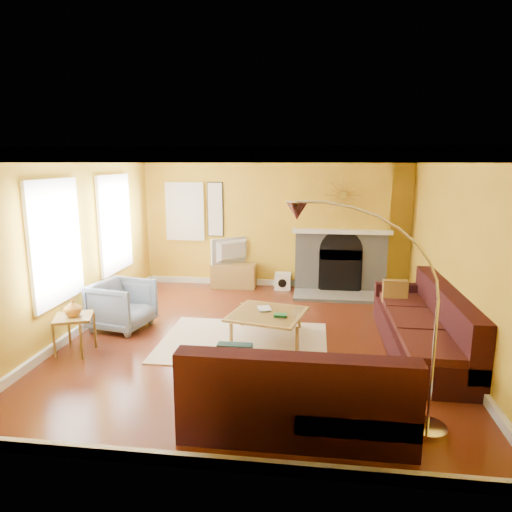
# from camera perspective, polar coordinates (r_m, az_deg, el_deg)

# --- Properties ---
(floor) EXTENTS (5.50, 6.00, 0.02)m
(floor) POSITION_cam_1_polar(r_m,az_deg,el_deg) (6.92, 0.04, -10.30)
(floor) COLOR maroon
(floor) RESTS_ON ground
(ceiling) EXTENTS (5.50, 6.00, 0.02)m
(ceiling) POSITION_cam_1_polar(r_m,az_deg,el_deg) (6.41, 0.04, 12.84)
(ceiling) COLOR white
(ceiling) RESTS_ON ground
(wall_back) EXTENTS (5.50, 0.02, 2.70)m
(wall_back) POSITION_cam_1_polar(r_m,az_deg,el_deg) (9.49, 2.38, 4.25)
(wall_back) COLOR gold
(wall_back) RESTS_ON ground
(wall_front) EXTENTS (5.50, 0.02, 2.70)m
(wall_front) POSITION_cam_1_polar(r_m,az_deg,el_deg) (3.67, -6.07, -8.09)
(wall_front) COLOR gold
(wall_front) RESTS_ON ground
(wall_left) EXTENTS (0.02, 6.00, 2.70)m
(wall_left) POSITION_cam_1_polar(r_m,az_deg,el_deg) (7.40, -21.67, 1.29)
(wall_left) COLOR gold
(wall_left) RESTS_ON ground
(wall_right) EXTENTS (0.02, 6.00, 2.70)m
(wall_right) POSITION_cam_1_polar(r_m,az_deg,el_deg) (6.76, 23.91, 0.18)
(wall_right) COLOR gold
(wall_right) RESTS_ON ground
(baseboard) EXTENTS (5.50, 6.00, 0.12)m
(baseboard) POSITION_cam_1_polar(r_m,az_deg,el_deg) (6.89, 0.04, -9.76)
(baseboard) COLOR white
(baseboard) RESTS_ON floor
(crown_molding) EXTENTS (5.50, 6.00, 0.12)m
(crown_molding) POSITION_cam_1_polar(r_m,az_deg,el_deg) (6.41, 0.04, 12.21)
(crown_molding) COLOR white
(crown_molding) RESTS_ON ceiling
(window_left_near) EXTENTS (0.06, 1.22, 1.72)m
(window_left_near) POSITION_cam_1_polar(r_m,az_deg,el_deg) (8.51, -17.31, 3.88)
(window_left_near) COLOR white
(window_left_near) RESTS_ON wall_left
(window_left_far) EXTENTS (0.06, 1.22, 1.72)m
(window_left_far) POSITION_cam_1_polar(r_m,az_deg,el_deg) (6.85, -23.87, 1.59)
(window_left_far) COLOR white
(window_left_far) RESTS_ON wall_left
(window_back) EXTENTS (0.82, 0.06, 1.22)m
(window_back) POSITION_cam_1_polar(r_m,az_deg,el_deg) (9.76, -8.87, 5.52)
(window_back) COLOR white
(window_back) RESTS_ON wall_back
(wall_art) EXTENTS (0.34, 0.04, 1.14)m
(wall_art) POSITION_cam_1_polar(r_m,az_deg,el_deg) (9.61, -5.12, 5.81)
(wall_art) COLOR white
(wall_art) RESTS_ON wall_back
(fireplace) EXTENTS (1.80, 0.40, 2.70)m
(fireplace) POSITION_cam_1_polar(r_m,az_deg,el_deg) (9.26, 10.63, 3.87)
(fireplace) COLOR gray
(fireplace) RESTS_ON floor
(mantel) EXTENTS (1.92, 0.22, 0.08)m
(mantel) POSITION_cam_1_polar(r_m,az_deg,el_deg) (9.03, 10.69, 3.04)
(mantel) COLOR white
(mantel) RESTS_ON fireplace
(hearth) EXTENTS (1.80, 0.70, 0.06)m
(hearth) POSITION_cam_1_polar(r_m,az_deg,el_deg) (9.00, 10.50, -4.96)
(hearth) COLOR gray
(hearth) RESTS_ON floor
(sunburst) EXTENTS (0.70, 0.04, 0.70)m
(sunburst) POSITION_cam_1_polar(r_m,az_deg,el_deg) (8.97, 10.85, 7.47)
(sunburst) COLOR olive
(sunburst) RESTS_ON fireplace
(rug) EXTENTS (2.40, 1.80, 0.02)m
(rug) POSITION_cam_1_polar(r_m,az_deg,el_deg) (6.77, -1.56, -10.66)
(rug) COLOR beige
(rug) RESTS_ON floor
(sectional_sofa) EXTENTS (3.16, 3.94, 0.90)m
(sectional_sofa) POSITION_cam_1_polar(r_m,az_deg,el_deg) (6.03, 10.37, -9.21)
(sectional_sofa) COLOR #341014
(sectional_sofa) RESTS_ON floor
(coffee_table) EXTENTS (1.22, 1.22, 0.40)m
(coffee_table) POSITION_cam_1_polar(r_m,az_deg,el_deg) (6.84, 1.42, -8.66)
(coffee_table) COLOR white
(coffee_table) RESTS_ON floor
(media_console) EXTENTS (0.92, 0.41, 0.50)m
(media_console) POSITION_cam_1_polar(r_m,az_deg,el_deg) (9.53, -2.79, -2.43)
(media_console) COLOR olive
(media_console) RESTS_ON floor
(tv) EXTENTS (0.80, 0.67, 0.53)m
(tv) POSITION_cam_1_polar(r_m,az_deg,el_deg) (9.42, -2.82, 0.63)
(tv) COLOR black
(tv) RESTS_ON media_console
(subwoofer) EXTENTS (0.33, 0.33, 0.33)m
(subwoofer) POSITION_cam_1_polar(r_m,az_deg,el_deg) (9.43, 3.39, -3.16)
(subwoofer) COLOR white
(subwoofer) RESTS_ON floor
(armchair) EXTENTS (0.98, 0.96, 0.76)m
(armchair) POSITION_cam_1_polar(r_m,az_deg,el_deg) (7.48, -16.38, -5.91)
(armchair) COLOR slate
(armchair) RESTS_ON floor
(side_table) EXTENTS (0.62, 0.62, 0.53)m
(side_table) POSITION_cam_1_polar(r_m,az_deg,el_deg) (6.80, -21.70, -9.10)
(side_table) COLOR olive
(side_table) RESTS_ON floor
(vase) EXTENTS (0.29, 0.29, 0.24)m
(vase) POSITION_cam_1_polar(r_m,az_deg,el_deg) (6.68, -21.95, -6.00)
(vase) COLOR orange
(vase) RESTS_ON side_table
(book) EXTENTS (0.26, 0.30, 0.03)m
(book) POSITION_cam_1_polar(r_m,az_deg,el_deg) (6.89, 0.24, -6.63)
(book) COLOR white
(book) RESTS_ON coffee_table
(arc_lamp) EXTENTS (1.41, 0.36, 2.22)m
(arc_lamp) POSITION_cam_1_polar(r_m,az_deg,el_deg) (4.48, 14.05, -7.89)
(arc_lamp) COLOR silver
(arc_lamp) RESTS_ON floor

